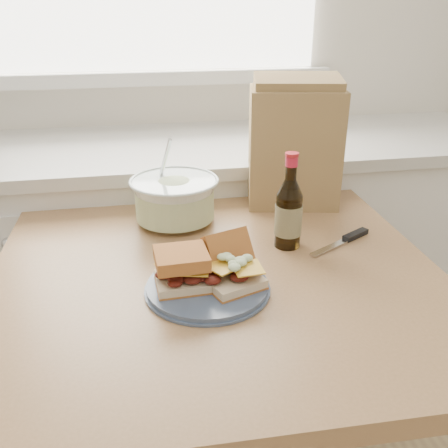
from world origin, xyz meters
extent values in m
cube|color=white|center=(0.00, 2.00, 1.35)|extent=(4.00, 0.02, 2.70)
cube|color=white|center=(0.00, 1.70, 0.45)|extent=(2.40, 0.60, 0.90)
cube|color=silver|center=(0.00, 1.70, 0.92)|extent=(2.50, 0.64, 0.04)
cube|color=#A5794E|center=(0.04, 0.99, 0.82)|extent=(1.03, 1.03, 0.04)
cube|color=#A5794E|center=(-0.39, 1.45, 0.40)|extent=(0.07, 0.07, 0.79)
cube|color=#A5794E|center=(0.50, 1.43, 0.40)|extent=(0.07, 0.07, 0.79)
cylinder|color=#44536E|center=(0.01, 0.89, 0.85)|extent=(0.26, 0.26, 0.02)
cube|color=beige|center=(-0.04, 0.89, 0.86)|extent=(0.11, 0.10, 0.02)
cube|color=gold|center=(-0.04, 0.89, 0.90)|extent=(0.07, 0.07, 0.00)
cube|color=#BC6731|center=(-0.04, 0.89, 0.92)|extent=(0.11, 0.10, 0.03)
cube|color=beige|center=(0.06, 0.87, 0.87)|extent=(0.14, 0.13, 0.02)
cube|color=gold|center=(0.06, 0.87, 0.90)|extent=(0.08, 0.08, 0.00)
cube|color=#BC6731|center=(0.07, 0.93, 0.90)|extent=(0.12, 0.10, 0.09)
cone|color=silver|center=(-0.02, 1.25, 0.90)|extent=(0.23, 0.23, 0.12)
cylinder|color=beige|center=(-0.02, 1.25, 0.89)|extent=(0.21, 0.21, 0.08)
torus|color=silver|center=(-0.02, 1.25, 0.96)|extent=(0.24, 0.24, 0.01)
cylinder|color=silver|center=(-0.04, 1.28, 1.00)|extent=(0.05, 0.09, 0.16)
cylinder|color=black|center=(0.24, 1.06, 0.90)|extent=(0.06, 0.06, 0.13)
cone|color=black|center=(0.24, 1.06, 0.99)|extent=(0.06, 0.06, 0.04)
cylinder|color=black|center=(0.24, 1.06, 1.04)|extent=(0.03, 0.03, 0.06)
cylinder|color=red|center=(0.24, 1.06, 1.06)|extent=(0.03, 0.03, 0.02)
cylinder|color=#B7212B|center=(0.24, 1.06, 1.07)|extent=(0.03, 0.03, 0.01)
cylinder|color=#313A1D|center=(0.24, 1.06, 0.91)|extent=(0.07, 0.07, 0.08)
cube|color=silver|center=(0.34, 1.02, 0.84)|extent=(0.13, 0.09, 0.00)
cube|color=black|center=(0.42, 1.07, 0.85)|extent=(0.08, 0.06, 0.01)
cube|color=#9C7C4B|center=(0.33, 1.34, 1.01)|extent=(0.28, 0.22, 0.34)
camera|label=1|loc=(-0.12, 0.00, 1.40)|focal=40.00mm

